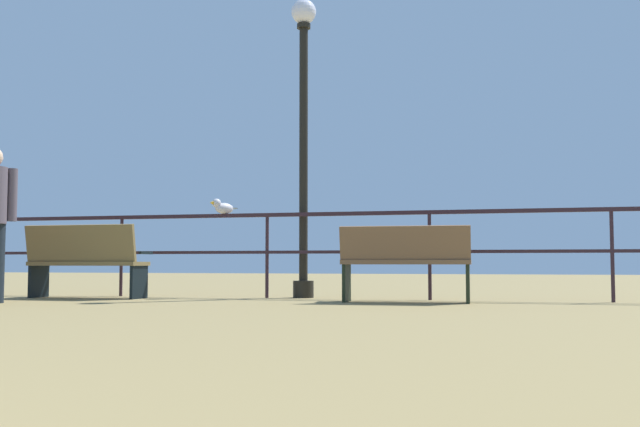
{
  "coord_description": "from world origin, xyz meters",
  "views": [
    {
      "loc": [
        3.1,
        0.73,
        0.46
      ],
      "look_at": [
        0.84,
        9.41,
        1.05
      ],
      "focal_mm": 41.77,
      "sensor_mm": 36.0,
      "label": 1
    }
  ],
  "objects_px": {
    "bench_near_left": "(85,258)",
    "lamppost_center": "(304,117)",
    "seagull_on_rail": "(223,207)",
    "bench_near_right": "(405,259)"
  },
  "relations": [
    {
      "from": "lamppost_center",
      "to": "seagull_on_rail",
      "type": "distance_m",
      "value": 1.61
    },
    {
      "from": "seagull_on_rail",
      "to": "bench_near_right",
      "type": "bearing_deg",
      "value": -14.95
    },
    {
      "from": "bench_near_right",
      "to": "lamppost_center",
      "type": "distance_m",
      "value": 2.54
    },
    {
      "from": "bench_near_left",
      "to": "seagull_on_rail",
      "type": "relative_size",
      "value": 4.21
    },
    {
      "from": "bench_near_right",
      "to": "seagull_on_rail",
      "type": "distance_m",
      "value": 2.69
    },
    {
      "from": "bench_near_left",
      "to": "bench_near_right",
      "type": "distance_m",
      "value": 4.13
    },
    {
      "from": "bench_near_left",
      "to": "lamppost_center",
      "type": "bearing_deg",
      "value": 18.24
    },
    {
      "from": "bench_near_left",
      "to": "lamppost_center",
      "type": "distance_m",
      "value": 3.37
    },
    {
      "from": "bench_near_left",
      "to": "seagull_on_rail",
      "type": "xyz_separation_m",
      "value": [
        1.62,
        0.68,
        0.67
      ]
    },
    {
      "from": "bench_near_left",
      "to": "seagull_on_rail",
      "type": "height_order",
      "value": "seagull_on_rail"
    }
  ]
}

